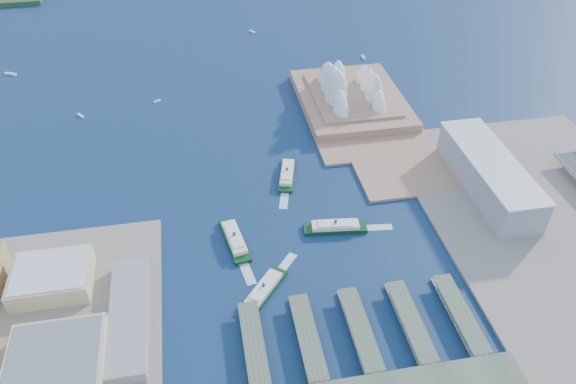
{
  "coord_description": "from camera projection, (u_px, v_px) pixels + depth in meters",
  "views": [
    {
      "loc": [
        -91.77,
        -338.38,
        364.28
      ],
      "look_at": [
        -12.93,
        91.61,
        18.0
      ],
      "focal_mm": 35.0,
      "sensor_mm": 36.0,
      "label": 1
    }
  ],
  "objects": [
    {
      "name": "ground",
      "position": [
        321.0,
        269.0,
        500.06
      ],
      "size": [
        3000.0,
        3000.0,
        0.0
      ],
      "primitive_type": "plane",
      "color": "#0E2342",
      "rests_on": "ground"
    },
    {
      "name": "peninsula",
      "position": [
        357.0,
        111.0,
        714.79
      ],
      "size": [
        135.0,
        220.0,
        3.0
      ],
      "primitive_type": "cube",
      "color": "#A47559",
      "rests_on": "ground"
    },
    {
      "name": "opera_house",
      "position": [
        353.0,
        82.0,
        710.92
      ],
      "size": [
        134.0,
        180.0,
        58.0
      ],
      "primitive_type": null,
      "color": "white",
      "rests_on": "peninsula"
    },
    {
      "name": "toaster_building",
      "position": [
        489.0,
        174.0,
        576.57
      ],
      "size": [
        45.0,
        155.0,
        35.0
      ],
      "primitive_type": "cube",
      "color": "gray",
      "rests_on": "east_land"
    },
    {
      "name": "west_buildings",
      "position": [
        3.0,
        369.0,
        400.5
      ],
      "size": [
        200.0,
        280.0,
        27.0
      ],
      "primitive_type": null,
      "color": "#A78653",
      "rests_on": "west_land"
    },
    {
      "name": "ferry_wharves",
      "position": [
        360.0,
        331.0,
        441.32
      ],
      "size": [
        184.0,
        90.0,
        9.3
      ],
      "primitive_type": null,
      "color": "#4D5943",
      "rests_on": "ground"
    },
    {
      "name": "ferry_a",
      "position": [
        234.0,
        237.0,
        523.79
      ],
      "size": [
        25.35,
        63.23,
        11.63
      ],
      "primitive_type": null,
      "rotation": [
        0.0,
        0.0,
        0.16
      ],
      "color": "#0E3818",
      "rests_on": "ground"
    },
    {
      "name": "ferry_b",
      "position": [
        287.0,
        172.0,
        604.59
      ],
      "size": [
        29.63,
        61.44,
        11.26
      ],
      "primitive_type": null,
      "rotation": [
        0.0,
        0.0,
        -0.25
      ],
      "color": "#0E3818",
      "rests_on": "ground"
    },
    {
      "name": "ferry_c",
      "position": [
        264.0,
        288.0,
        474.75
      ],
      "size": [
        47.95,
        54.22,
        10.95
      ],
      "primitive_type": null,
      "rotation": [
        0.0,
        0.0,
        2.46
      ],
      "color": "#0E3818",
      "rests_on": "ground"
    },
    {
      "name": "ferry_d",
      "position": [
        335.0,
        225.0,
        537.5
      ],
      "size": [
        61.69,
        21.99,
        11.41
      ],
      "primitive_type": null,
      "rotation": [
        0.0,
        0.0,
        1.46
      ],
      "color": "#0E3818",
      "rests_on": "ground"
    },
    {
      "name": "boat_a",
      "position": [
        81.0,
        115.0,
        706.88
      ],
      "size": [
        10.09,
        12.45,
        2.5
      ],
      "primitive_type": null,
      "rotation": [
        0.0,
        0.0,
        0.61
      ],
      "color": "white",
      "rests_on": "ground"
    },
    {
      "name": "boat_b",
      "position": [
        157.0,
        101.0,
        735.82
      ],
      "size": [
        9.53,
        7.01,
        2.45
      ],
      "primitive_type": null,
      "rotation": [
        0.0,
        0.0,
        2.05
      ],
      "color": "white",
      "rests_on": "ground"
    },
    {
      "name": "boat_c",
      "position": [
        363.0,
        57.0,
        839.87
      ],
      "size": [
        4.26,
        13.03,
        2.9
      ],
      "primitive_type": null,
      "rotation": [
        0.0,
        0.0,
        3.18
      ],
      "color": "white",
      "rests_on": "ground"
    },
    {
      "name": "boat_d",
      "position": [
        10.0,
        74.0,
        797.02
      ],
      "size": [
        18.14,
        11.55,
        3.08
      ],
      "primitive_type": null,
      "rotation": [
        0.0,
        0.0,
        1.12
      ],
      "color": "white",
      "rests_on": "ground"
    },
    {
      "name": "boat_e",
      "position": [
        252.0,
        31.0,
        916.48
      ],
      "size": [
        9.41,
        12.06,
        2.91
      ],
      "primitive_type": null,
      "rotation": [
        0.0,
        0.0,
        0.55
      ],
      "color": "white",
      "rests_on": "ground"
    }
  ]
}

